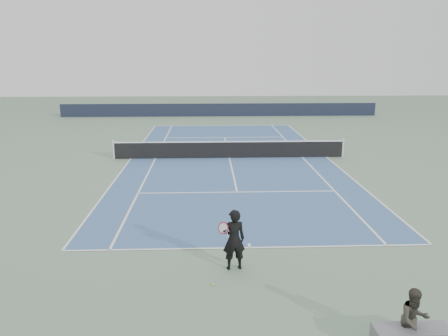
{
  "coord_description": "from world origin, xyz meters",
  "views": [
    {
      "loc": [
        -1.23,
        -23.75,
        5.48
      ],
      "look_at": [
        -0.56,
        -6.57,
        1.1
      ],
      "focal_mm": 35.0,
      "sensor_mm": 36.0,
      "label": 1
    }
  ],
  "objects_px": {
    "tennis_player": "(234,239)",
    "tennis_net": "(229,149)",
    "spectator_bench": "(413,329)",
    "tennis_ball": "(213,285)"
  },
  "relations": [
    {
      "from": "tennis_player",
      "to": "spectator_bench",
      "type": "height_order",
      "value": "tennis_player"
    },
    {
      "from": "tennis_ball",
      "to": "spectator_bench",
      "type": "relative_size",
      "value": 0.04
    },
    {
      "from": "tennis_net",
      "to": "tennis_ball",
      "type": "bearing_deg",
      "value": -94.58
    },
    {
      "from": "tennis_player",
      "to": "spectator_bench",
      "type": "relative_size",
      "value": 1.1
    },
    {
      "from": "tennis_player",
      "to": "tennis_net",
      "type": "bearing_deg",
      "value": 87.57
    },
    {
      "from": "spectator_bench",
      "to": "tennis_player",
      "type": "bearing_deg",
      "value": 132.8
    },
    {
      "from": "tennis_player",
      "to": "spectator_bench",
      "type": "distance_m",
      "value": 4.74
    },
    {
      "from": "tennis_player",
      "to": "spectator_bench",
      "type": "xyz_separation_m",
      "value": [
        3.21,
        -3.47,
        -0.38
      ]
    },
    {
      "from": "tennis_ball",
      "to": "tennis_player",
      "type": "bearing_deg",
      "value": 57.59
    },
    {
      "from": "spectator_bench",
      "to": "tennis_ball",
      "type": "bearing_deg",
      "value": 145.73
    }
  ]
}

